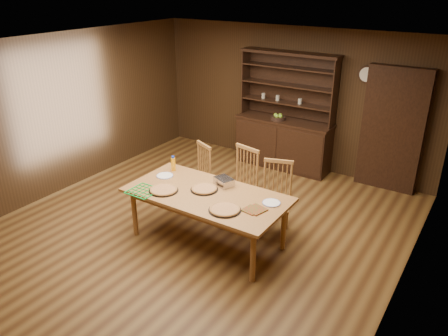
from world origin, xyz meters
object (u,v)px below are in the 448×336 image
Objects in this scene: chair_center at (242,182)px; chair_right at (276,195)px; china_hutch at (284,137)px; dining_table at (207,198)px; juice_bottle at (173,164)px; chair_left at (199,173)px.

chair_right is at bearing 9.94° from chair_center.
china_hutch is 2.98m from dining_table.
china_hutch is 9.50× the size of juice_bottle.
chair_center reaches higher than chair_right.
juice_bottle is (-0.84, 0.34, 0.18)m from dining_table.
chair_left is at bearing 131.33° from dining_table.
chair_left is 4.45× the size of juice_bottle.
dining_table is at bearing -84.18° from china_hutch.
chair_right is (1.37, -0.04, 0.03)m from chair_left.
chair_left reaches higher than dining_table.
china_hutch is 1.92× the size of chair_center.
china_hutch is 2.69m from juice_bottle.
juice_bottle is at bearing 157.89° from dining_table.
china_hutch reaches higher than chair_right.
chair_right is at bearing 16.98° from juice_bottle.
juice_bottle is at bearing -139.58° from chair_center.
chair_center reaches higher than dining_table.
juice_bottle is (-1.48, -0.45, 0.29)m from chair_right.
china_hutch is at bearing 95.82° from dining_table.
china_hutch is 2.17m from chair_left.
chair_right is at bearing 22.40° from chair_left.
chair_left is 0.90× the size of chair_center.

